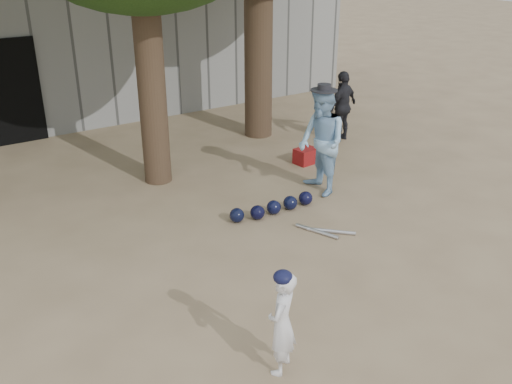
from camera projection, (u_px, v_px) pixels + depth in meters
ground at (261, 303)px, 6.90m from camera, size 70.00×70.00×0.00m
boy_player at (282, 323)px, 5.61m from camera, size 0.49×0.46×1.13m
spectator_blue at (321, 142)px, 9.53m from camera, size 0.84×1.00×1.83m
spectator_dark at (343, 106)px, 12.18m from camera, size 0.95×0.58×1.51m
red_bag at (306, 156)px, 11.12m from camera, size 0.45×0.36×0.30m
back_building at (27, 50)px, 14.13m from camera, size 16.00×5.24×3.00m
helmet_row at (273, 207)px, 9.08m from camera, size 1.51×0.33×0.23m
bat_pile at (324, 231)px, 8.52m from camera, size 0.60×0.74×0.06m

